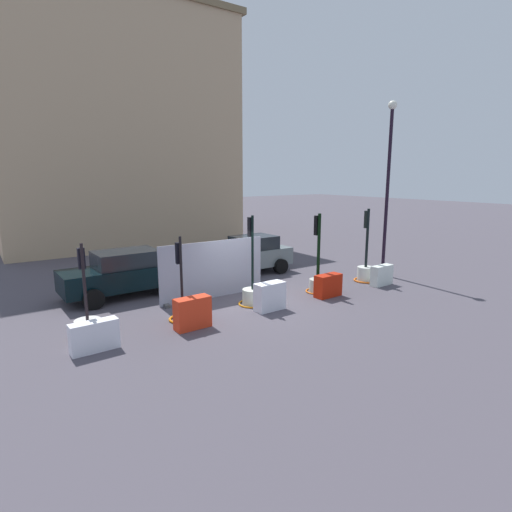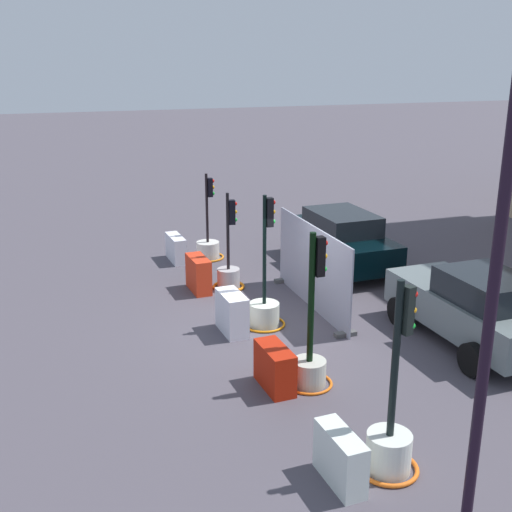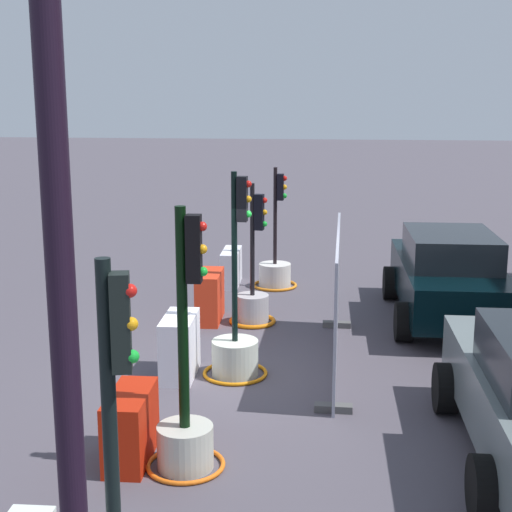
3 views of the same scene
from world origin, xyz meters
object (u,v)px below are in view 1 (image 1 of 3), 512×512
(traffic_light_1, at_px, (182,307))
(traffic_light_3, at_px, (318,278))
(construction_barrier_2, at_px, (270,296))
(street_lamp_post, at_px, (388,173))
(traffic_light_0, at_px, (88,325))
(traffic_light_4, at_px, (365,270))
(car_grey_saloon, at_px, (248,255))
(car_black_sedan, at_px, (125,273))
(construction_barrier_0, at_px, (94,336))
(construction_barrier_1, at_px, (193,313))
(construction_barrier_3, at_px, (328,286))
(construction_barrier_4, at_px, (382,275))
(traffic_light_2, at_px, (252,292))

(traffic_light_1, bearing_deg, traffic_light_3, -0.89)
(construction_barrier_2, height_order, street_lamp_post, street_lamp_post)
(traffic_light_0, height_order, traffic_light_4, traffic_light_4)
(car_grey_saloon, relative_size, car_black_sedan, 0.96)
(construction_barrier_0, xyz_separation_m, construction_barrier_1, (2.69, 0.01, 0.07))
(traffic_light_1, bearing_deg, construction_barrier_0, -163.51)
(traffic_light_3, height_order, street_lamp_post, street_lamp_post)
(construction_barrier_2, distance_m, street_lamp_post, 8.03)
(traffic_light_3, bearing_deg, construction_barrier_2, -166.21)
(construction_barrier_3, relative_size, car_black_sedan, 0.24)
(construction_barrier_1, height_order, construction_barrier_3, construction_barrier_1)
(construction_barrier_0, relative_size, construction_barrier_4, 1.14)
(traffic_light_4, distance_m, construction_barrier_3, 2.93)
(construction_barrier_2, relative_size, car_black_sedan, 0.24)
(traffic_light_4, height_order, construction_barrier_1, traffic_light_4)
(traffic_light_1, xyz_separation_m, construction_barrier_0, (-2.74, -0.81, -0.02))
(construction_barrier_2, relative_size, street_lamp_post, 0.14)
(construction_barrier_0, xyz_separation_m, car_black_sedan, (2.13, 4.34, 0.46))
(traffic_light_0, bearing_deg, street_lamp_post, 0.42)
(street_lamp_post, bearing_deg, traffic_light_1, -178.52)
(traffic_light_2, bearing_deg, traffic_light_0, 178.88)
(traffic_light_1, relative_size, traffic_light_2, 0.85)
(street_lamp_post, bearing_deg, construction_barrier_4, -142.94)
(traffic_light_2, xyz_separation_m, traffic_light_3, (2.85, -0.14, 0.12))
(construction_barrier_1, distance_m, street_lamp_post, 10.53)
(traffic_light_0, relative_size, construction_barrier_3, 2.46)
(car_grey_saloon, bearing_deg, construction_barrier_2, -115.62)
(construction_barrier_2, relative_size, construction_barrier_3, 0.98)
(traffic_light_0, xyz_separation_m, construction_barrier_3, (8.03, -0.90, 0.04))
(construction_barrier_0, bearing_deg, traffic_light_4, 4.11)
(construction_barrier_3, height_order, construction_barrier_4, construction_barrier_3)
(traffic_light_0, relative_size, construction_barrier_0, 2.20)
(construction_barrier_3, xyz_separation_m, construction_barrier_4, (2.86, -0.09, -0.00))
(construction_barrier_3, bearing_deg, traffic_light_4, 14.17)
(traffic_light_4, xyz_separation_m, construction_barrier_0, (-10.94, -0.79, -0.09))
(traffic_light_0, height_order, construction_barrier_2, traffic_light_0)
(construction_barrier_1, distance_m, car_black_sedan, 4.38)
(car_grey_saloon, bearing_deg, traffic_light_2, -121.54)
(traffic_light_1, relative_size, street_lamp_post, 0.35)
(construction_barrier_1, bearing_deg, traffic_light_3, 7.43)
(traffic_light_0, xyz_separation_m, car_grey_saloon, (7.62, 3.72, 0.46))
(traffic_light_3, relative_size, construction_barrier_2, 2.86)
(traffic_light_0, xyz_separation_m, traffic_light_1, (2.68, -0.16, 0.03))
(construction_barrier_4, distance_m, car_grey_saloon, 5.75)
(traffic_light_1, xyz_separation_m, construction_barrier_3, (5.35, -0.74, 0.00))
(traffic_light_3, distance_m, car_black_sedan, 7.07)
(traffic_light_0, relative_size, traffic_light_2, 0.85)
(construction_barrier_0, relative_size, street_lamp_post, 0.16)
(construction_barrier_3, height_order, car_grey_saloon, car_grey_saloon)
(traffic_light_3, xyz_separation_m, construction_barrier_1, (-5.51, -0.72, -0.10))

